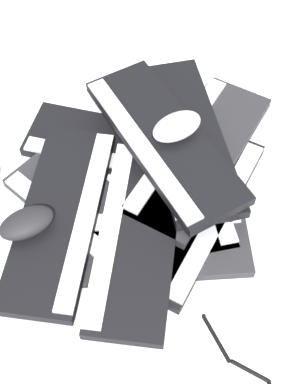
{
  "coord_description": "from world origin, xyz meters",
  "views": [
    {
      "loc": [
        0.24,
        0.53,
        0.97
      ],
      "look_at": [
        -0.02,
        -0.02,
        0.06
      ],
      "focal_mm": 50.0,
      "sensor_mm": 36.0,
      "label": 1
    }
  ],
  "objects_px": {
    "keyboard_8": "(185,137)",
    "mouse_0": "(215,183)",
    "mouse_2": "(177,126)",
    "mouse_4": "(27,223)",
    "keyboard_6": "(61,215)",
    "keyboard_5": "(199,154)",
    "keyboard_9": "(163,140)",
    "keyboard_2": "(195,210)",
    "keyboard_3": "(180,169)",
    "keyboard_1": "(141,246)",
    "keyboard_0": "(98,219)",
    "keyboard_7": "(137,234)",
    "keyboard_4": "(122,147)",
    "mouse_1": "(143,95)"
  },
  "relations": [
    {
      "from": "keyboard_8",
      "to": "mouse_0",
      "type": "relative_size",
      "value": 4.2
    },
    {
      "from": "mouse_2",
      "to": "mouse_4",
      "type": "distance_m",
      "value": 0.36
    },
    {
      "from": "keyboard_6",
      "to": "mouse_0",
      "type": "height_order",
      "value": "mouse_0"
    },
    {
      "from": "keyboard_5",
      "to": "keyboard_9",
      "type": "bearing_deg",
      "value": -18.33
    },
    {
      "from": "keyboard_2",
      "to": "mouse_0",
      "type": "relative_size",
      "value": 4.01
    },
    {
      "from": "keyboard_3",
      "to": "keyboard_2",
      "type": "bearing_deg",
      "value": 80.12
    },
    {
      "from": "keyboard_2",
      "to": "keyboard_1",
      "type": "bearing_deg",
      "value": 12.68
    },
    {
      "from": "keyboard_2",
      "to": "mouse_2",
      "type": "height_order",
      "value": "mouse_2"
    },
    {
      "from": "keyboard_2",
      "to": "mouse_4",
      "type": "relative_size",
      "value": 4.01
    },
    {
      "from": "keyboard_3",
      "to": "keyboard_9",
      "type": "relative_size",
      "value": 1.03
    },
    {
      "from": "keyboard_0",
      "to": "keyboard_2",
      "type": "distance_m",
      "value": 0.21
    },
    {
      "from": "mouse_4",
      "to": "keyboard_3",
      "type": "bearing_deg",
      "value": -178.19
    },
    {
      "from": "keyboard_9",
      "to": "keyboard_7",
      "type": "bearing_deg",
      "value": 49.36
    },
    {
      "from": "mouse_2",
      "to": "keyboard_5",
      "type": "bearing_deg",
      "value": 150.12
    },
    {
      "from": "keyboard_7",
      "to": "keyboard_8",
      "type": "distance_m",
      "value": 0.25
    },
    {
      "from": "keyboard_0",
      "to": "keyboard_9",
      "type": "bearing_deg",
      "value": -159.64
    },
    {
      "from": "keyboard_0",
      "to": "keyboard_1",
      "type": "height_order",
      "value": "same"
    },
    {
      "from": "keyboard_4",
      "to": "mouse_4",
      "type": "height_order",
      "value": "mouse_4"
    },
    {
      "from": "mouse_1",
      "to": "keyboard_4",
      "type": "bearing_deg",
      "value": -14.05
    },
    {
      "from": "keyboard_0",
      "to": "keyboard_3",
      "type": "xyz_separation_m",
      "value": [
        -0.21,
        -0.04,
        0.0
      ]
    },
    {
      "from": "mouse_4",
      "to": "keyboard_4",
      "type": "bearing_deg",
      "value": -154.16
    },
    {
      "from": "mouse_4",
      "to": "keyboard_8",
      "type": "bearing_deg",
      "value": -173.15
    },
    {
      "from": "keyboard_6",
      "to": "keyboard_8",
      "type": "relative_size",
      "value": 0.98
    },
    {
      "from": "keyboard_4",
      "to": "keyboard_9",
      "type": "bearing_deg",
      "value": 125.16
    },
    {
      "from": "mouse_1",
      "to": "mouse_2",
      "type": "relative_size",
      "value": 1.0
    },
    {
      "from": "keyboard_3",
      "to": "keyboard_6",
      "type": "height_order",
      "value": "keyboard_6"
    },
    {
      "from": "keyboard_8",
      "to": "keyboard_6",
      "type": "bearing_deg",
      "value": 10.46
    },
    {
      "from": "keyboard_3",
      "to": "mouse_1",
      "type": "relative_size",
      "value": 4.21
    },
    {
      "from": "mouse_0",
      "to": "keyboard_4",
      "type": "bearing_deg",
      "value": -146.05
    },
    {
      "from": "keyboard_1",
      "to": "mouse_2",
      "type": "bearing_deg",
      "value": -134.43
    },
    {
      "from": "keyboard_4",
      "to": "keyboard_2",
      "type": "bearing_deg",
      "value": 108.39
    },
    {
      "from": "mouse_4",
      "to": "keyboard_1",
      "type": "bearing_deg",
      "value": 147.59
    },
    {
      "from": "keyboard_3",
      "to": "mouse_0",
      "type": "height_order",
      "value": "mouse_0"
    },
    {
      "from": "keyboard_0",
      "to": "mouse_1",
      "type": "height_order",
      "value": "mouse_1"
    },
    {
      "from": "keyboard_6",
      "to": "mouse_1",
      "type": "relative_size",
      "value": 4.1
    },
    {
      "from": "keyboard_2",
      "to": "keyboard_4",
      "type": "xyz_separation_m",
      "value": [
        0.07,
        -0.22,
        0.0
      ]
    },
    {
      "from": "keyboard_7",
      "to": "keyboard_2",
      "type": "bearing_deg",
      "value": -172.89
    },
    {
      "from": "keyboard_8",
      "to": "keyboard_3",
      "type": "bearing_deg",
      "value": 52.52
    },
    {
      "from": "keyboard_2",
      "to": "keyboard_9",
      "type": "height_order",
      "value": "keyboard_9"
    },
    {
      "from": "mouse_2",
      "to": "mouse_4",
      "type": "bearing_deg",
      "value": 0.42
    },
    {
      "from": "keyboard_7",
      "to": "mouse_4",
      "type": "xyz_separation_m",
      "value": [
        0.19,
        -0.09,
        0.04
      ]
    },
    {
      "from": "keyboard_9",
      "to": "mouse_0",
      "type": "relative_size",
      "value": 4.1
    },
    {
      "from": "keyboard_1",
      "to": "keyboard_5",
      "type": "bearing_deg",
      "value": -145.81
    },
    {
      "from": "keyboard_5",
      "to": "mouse_0",
      "type": "distance_m",
      "value": 0.09
    },
    {
      "from": "mouse_0",
      "to": "mouse_4",
      "type": "height_order",
      "value": "mouse_4"
    },
    {
      "from": "mouse_4",
      "to": "keyboard_6",
      "type": "bearing_deg",
      "value": -175.03
    },
    {
      "from": "mouse_0",
      "to": "mouse_2",
      "type": "xyz_separation_m",
      "value": [
        0.04,
        -0.11,
        0.09
      ]
    },
    {
      "from": "keyboard_6",
      "to": "mouse_4",
      "type": "height_order",
      "value": "mouse_4"
    },
    {
      "from": "keyboard_4",
      "to": "keyboard_9",
      "type": "xyz_separation_m",
      "value": [
        -0.06,
        0.09,
        0.09
      ]
    },
    {
      "from": "keyboard_1",
      "to": "keyboard_5",
      "type": "height_order",
      "value": "keyboard_5"
    }
  ]
}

